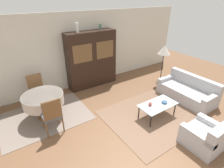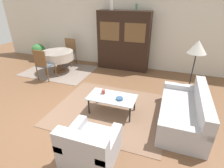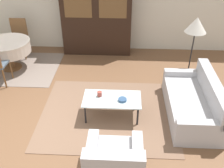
{
  "view_description": "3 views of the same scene",
  "coord_description": "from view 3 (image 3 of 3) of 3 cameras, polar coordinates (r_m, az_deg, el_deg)",
  "views": [
    {
      "loc": [
        -2.22,
        -2.2,
        3.18
      ],
      "look_at": [
        0.2,
        1.4,
        0.95
      ],
      "focal_mm": 28.0,
      "sensor_mm": 36.0,
      "label": 1
    },
    {
      "loc": [
        2.28,
        -2.75,
        2.48
      ],
      "look_at": [
        1.15,
        0.49,
        0.75
      ],
      "focal_mm": 28.0,
      "sensor_mm": 36.0,
      "label": 2
    },
    {
      "loc": [
        1.35,
        -3.49,
        3.35
      ],
      "look_at": [
        1.15,
        0.49,
        0.75
      ],
      "focal_mm": 42.0,
      "sensor_mm": 36.0,
      "label": 3
    }
  ],
  "objects": [
    {
      "name": "ground_plane",
      "position": [
        5.02,
        -13.75,
        -9.92
      ],
      "size": [
        14.0,
        14.0,
        0.0
      ],
      "primitive_type": "plane",
      "color": "brown"
    },
    {
      "name": "couch",
      "position": [
        5.32,
        17.49,
        -3.95
      ],
      "size": [
        0.89,
        1.83,
        0.78
      ],
      "rotation": [
        0.0,
        0.0,
        1.57
      ],
      "color": "#B2B2B7",
      "rests_on": "ground_plane"
    },
    {
      "name": "dining_table",
      "position": [
        6.99,
        -21.79,
        7.45
      ],
      "size": [
        1.11,
        1.11,
        0.74
      ],
      "color": "brown",
      "rests_on": "dining_rug"
    },
    {
      "name": "dining_chair_far",
      "position": [
        7.65,
        -19.66,
        9.94
      ],
      "size": [
        0.44,
        0.44,
        1.01
      ],
      "rotation": [
        0.0,
        0.0,
        3.14
      ],
      "color": "brown",
      "rests_on": "dining_rug"
    },
    {
      "name": "dining_rug",
      "position": [
        7.26,
        -21.01,
        3.35
      ],
      "size": [
        2.4,
        1.75,
        0.01
      ],
      "color": "gray",
      "rests_on": "ground_plane"
    },
    {
      "name": "bowl",
      "position": [
        4.88,
        2.28,
        -3.44
      ],
      "size": [
        0.16,
        0.16,
        0.05
      ],
      "color": "#33517A",
      "rests_on": "coffee_table"
    },
    {
      "name": "display_cabinet",
      "position": [
        7.25,
        -3.37,
        14.42
      ],
      "size": [
        1.86,
        0.48,
        2.06
      ],
      "color": "black",
      "rests_on": "ground_plane"
    },
    {
      "name": "cup",
      "position": [
        4.99,
        -2.72,
        -2.17
      ],
      "size": [
        0.09,
        0.09,
        0.1
      ],
      "color": "#9E4238",
      "rests_on": "coffee_table"
    },
    {
      "name": "armchair",
      "position": [
        4.01,
        0.48,
        -16.84
      ],
      "size": [
        0.84,
        0.81,
        0.75
      ],
      "color": "#B2B2B7",
      "rests_on": "ground_plane"
    },
    {
      "name": "coffee_table",
      "position": [
        4.97,
        0.0,
        -3.54
      ],
      "size": [
        1.09,
        0.59,
        0.41
      ],
      "color": "black",
      "rests_on": "area_rug"
    },
    {
      "name": "floor_lamp",
      "position": [
        5.98,
        17.83,
        11.78
      ],
      "size": [
        0.46,
        0.46,
        1.53
      ],
      "color": "black",
      "rests_on": "ground_plane"
    },
    {
      "name": "wall_back",
      "position": [
        7.51,
        -7.95,
        17.39
      ],
      "size": [
        10.0,
        0.06,
        2.7
      ],
      "color": "beige",
      "rests_on": "ground_plane"
    },
    {
      "name": "area_rug",
      "position": [
        5.27,
        -0.85,
        -6.31
      ],
      "size": [
        2.64,
        2.25,
        0.01
      ],
      "color": "brown",
      "rests_on": "ground_plane"
    }
  ]
}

